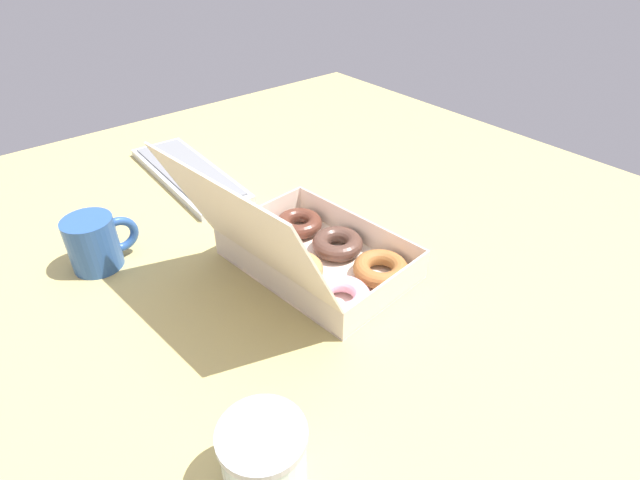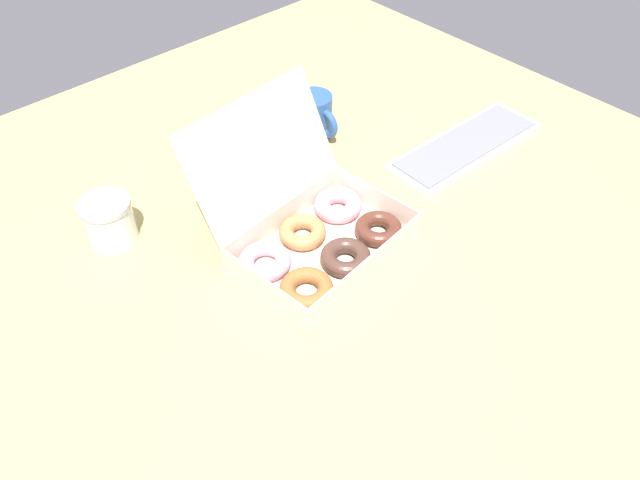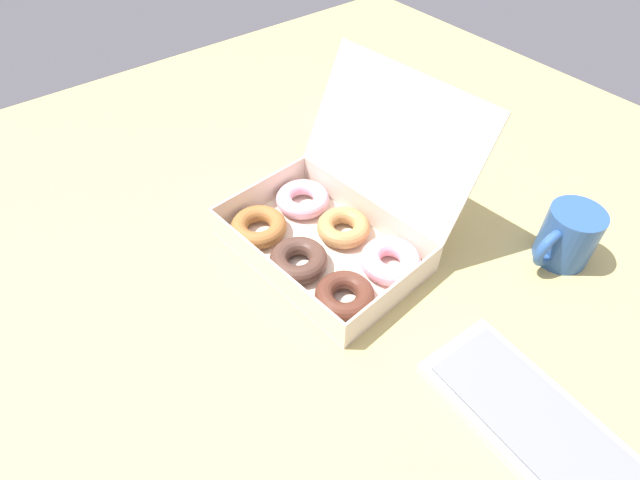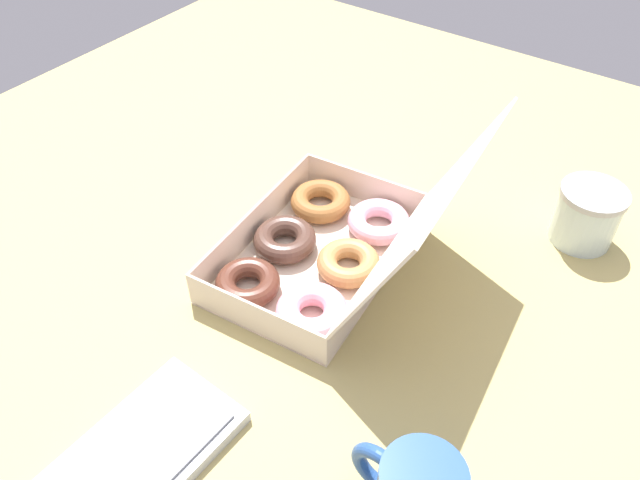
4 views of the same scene
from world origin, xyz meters
The scene contains 5 objects.
ground_plane centered at (0.00, 0.00, -1.00)cm, with size 180.00×180.00×2.00cm, color tan.
donut_box centered at (-3.53, -1.28, 3.59)cm, with size 37.49×36.42×27.03cm.
keyboard centered at (45.34, -1.13, 1.06)cm, with size 42.86×15.52×2.20cm.
coffee_mug centered at (23.40, 28.91, 5.33)cm, with size 9.24×13.35×10.40cm.
glass_jar centered at (-32.82, 29.09, 4.96)cm, with size 10.50×10.50×9.83cm.
Camera 2 is at (-64.05, -68.10, 90.69)cm, focal length 35.00 mm.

